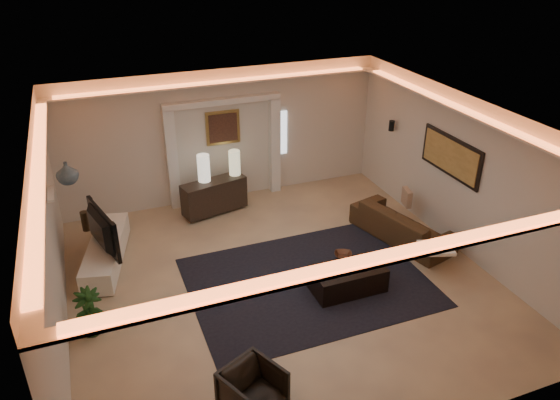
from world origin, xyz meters
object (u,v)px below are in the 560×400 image
object	(u,v)px
sofa	(402,224)
coffee_table	(347,279)
armchair	(253,391)
console	(214,196)

from	to	relation	value
sofa	coffee_table	distance (m)	2.09
armchair	coffee_table	bearing A→B (deg)	13.54
sofa	armchair	distance (m)	4.99
sofa	armchair	world-z (taller)	armchair
console	armchair	distance (m)	5.34
armchair	console	bearing A→B (deg)	55.25
coffee_table	sofa	bearing A→B (deg)	32.07
sofa	coffee_table	xyz separation A→B (m)	(-1.77, -1.11, -0.10)
console	coffee_table	distance (m)	3.72
console	armchair	world-z (taller)	console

